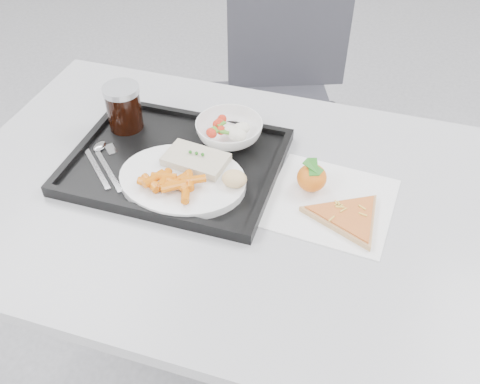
# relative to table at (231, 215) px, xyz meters

# --- Properties ---
(table) EXTENTS (1.20, 0.80, 0.75)m
(table) POSITION_rel_table_xyz_m (0.00, 0.00, 0.00)
(table) COLOR #B6B6B9
(table) RESTS_ON ground
(chair) EXTENTS (0.54, 0.55, 0.93)m
(chair) POSITION_rel_table_xyz_m (-0.09, 0.79, -0.15)
(chair) COLOR #33333A
(chair) RESTS_ON ground
(tray) EXTENTS (0.45, 0.35, 0.03)m
(tray) POSITION_rel_table_xyz_m (-0.14, 0.05, 0.08)
(tray) COLOR black
(tray) RESTS_ON table
(dinner_plate) EXTENTS (0.27, 0.27, 0.02)m
(dinner_plate) POSITION_rel_table_xyz_m (-0.10, -0.02, 0.09)
(dinner_plate) COLOR white
(dinner_plate) RESTS_ON tray
(fish_fillet) EXTENTS (0.14, 0.10, 0.03)m
(fish_fillet) POSITION_rel_table_xyz_m (-0.09, 0.03, 0.11)
(fish_fillet) COLOR beige
(fish_fillet) RESTS_ON dinner_plate
(bread_roll) EXTENTS (0.06, 0.05, 0.03)m
(bread_roll) POSITION_rel_table_xyz_m (0.01, -0.01, 0.12)
(bread_roll) COLOR #E5B583
(bread_roll) RESTS_ON dinner_plate
(salad_bowl) EXTENTS (0.15, 0.15, 0.05)m
(salad_bowl) POSITION_rel_table_xyz_m (-0.05, 0.15, 0.11)
(salad_bowl) COLOR white
(salad_bowl) RESTS_ON tray
(cola_glass) EXTENTS (0.08, 0.08, 0.11)m
(cola_glass) POSITION_rel_table_xyz_m (-0.30, 0.13, 0.14)
(cola_glass) COLOR black
(cola_glass) RESTS_ON tray
(cutlery) EXTENTS (0.14, 0.15, 0.01)m
(cutlery) POSITION_rel_table_xyz_m (-0.29, -0.00, 0.08)
(cutlery) COLOR silver
(cutlery) RESTS_ON tray
(napkin) EXTENTS (0.27, 0.26, 0.00)m
(napkin) POSITION_rel_table_xyz_m (0.21, 0.03, 0.07)
(napkin) COLOR white
(napkin) RESTS_ON table
(tangerine) EXTENTS (0.07, 0.07, 0.07)m
(tangerine) POSITION_rel_table_xyz_m (0.16, 0.06, 0.10)
(tangerine) COLOR #F25100
(tangerine) RESTS_ON napkin
(pizza_slice) EXTENTS (0.21, 0.21, 0.02)m
(pizza_slice) POSITION_rel_table_xyz_m (0.25, -0.01, 0.08)
(pizza_slice) COLOR #D9BD71
(pizza_slice) RESTS_ON napkin
(carrot_pile) EXTENTS (0.13, 0.09, 0.02)m
(carrot_pile) POSITION_rel_table_xyz_m (-0.11, -0.06, 0.11)
(carrot_pile) COLOR #D6630A
(carrot_pile) RESTS_ON dinner_plate
(salad_contents) EXTENTS (0.09, 0.08, 0.03)m
(salad_contents) POSITION_rel_table_xyz_m (-0.05, 0.15, 0.12)
(salad_contents) COLOR red
(salad_contents) RESTS_ON salad_bowl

